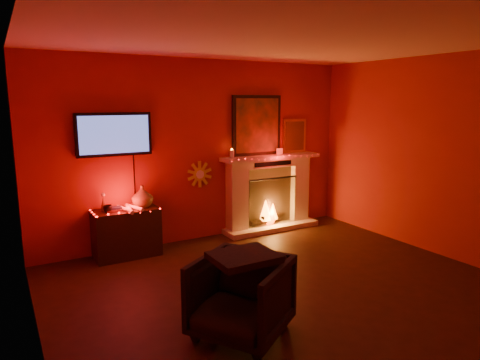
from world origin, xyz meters
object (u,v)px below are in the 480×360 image
at_px(fireplace, 269,186).
at_px(tv, 114,135).
at_px(armchair, 241,297).
at_px(sunburst_clock, 200,174).
at_px(console_table, 128,229).

distance_m(fireplace, tv, 2.61).
bearing_deg(armchair, sunburst_clock, 129.33).
relative_size(fireplace, armchair, 2.75).
bearing_deg(console_table, tv, 109.01).
height_order(fireplace, tv, fireplace).
bearing_deg(fireplace, tv, 178.50).
height_order(fireplace, sunburst_clock, fireplace).
bearing_deg(tv, fireplace, -1.50).
relative_size(sunburst_clock, armchair, 0.50).
distance_m(tv, armchair, 3.01).
relative_size(fireplace, console_table, 2.28).
distance_m(tv, sunburst_clock, 1.41).
bearing_deg(sunburst_clock, console_table, -169.43).
height_order(tv, console_table, tv).
xyz_separation_m(sunburst_clock, console_table, (-1.18, -0.22, -0.62)).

